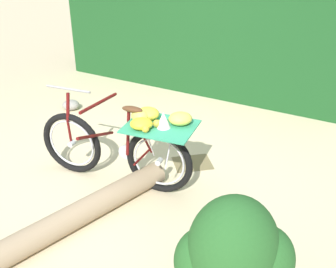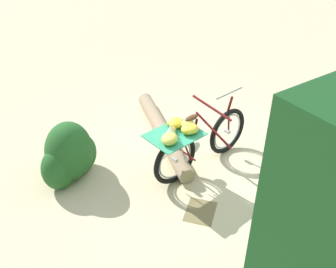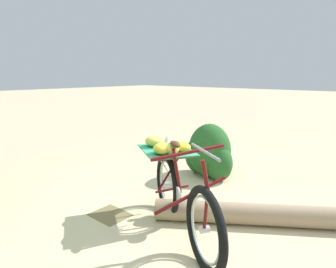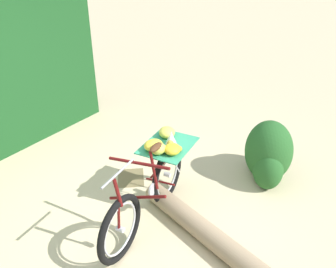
# 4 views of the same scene
# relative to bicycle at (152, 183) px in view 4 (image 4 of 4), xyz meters

# --- Properties ---
(ground_plane) EXTENTS (60.00, 60.00, 0.00)m
(ground_plane) POSITION_rel_bicycle_xyz_m (-0.14, -0.20, -0.50)
(ground_plane) COLOR beige
(bicycle) EXTENTS (1.66, 1.21, 1.03)m
(bicycle) POSITION_rel_bicycle_xyz_m (0.00, 0.00, 0.00)
(bicycle) COLOR black
(bicycle) RESTS_ON ground_plane
(fallen_log) EXTENTS (2.06, 1.49, 0.24)m
(fallen_log) POSITION_rel_bicycle_xyz_m (0.62, 0.68, -0.38)
(fallen_log) COLOR #9E8466
(fallen_log) RESTS_ON ground_plane
(shrub_cluster) EXTENTS (0.91, 0.62, 0.86)m
(shrub_cluster) POSITION_rel_bicycle_xyz_m (-0.66, 1.61, -0.12)
(shrub_cluster) COLOR #235623
(shrub_cluster) RESTS_ON ground_plane
(leaf_litter_patch) EXTENTS (0.44, 0.36, 0.01)m
(leaf_litter_patch) POSITION_rel_bicycle_xyz_m (-0.81, -0.26, -0.50)
(leaf_litter_patch) COLOR olive
(leaf_litter_patch) RESTS_ON ground_plane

